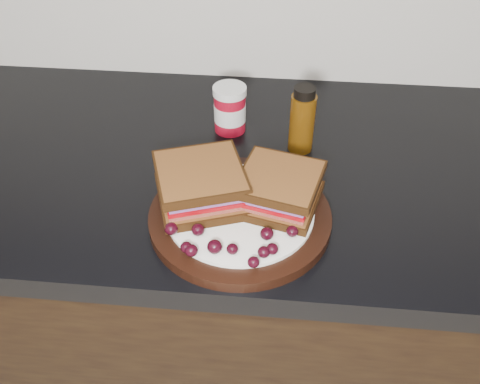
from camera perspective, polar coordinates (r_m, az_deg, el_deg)
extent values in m
cube|color=black|center=(1.33, -10.90, -12.35)|extent=(3.96, 0.58, 0.86)
cube|color=black|center=(1.01, -14.07, 3.21)|extent=(3.98, 0.60, 0.04)
cylinder|color=black|center=(0.82, 0.00, -2.68)|extent=(0.28, 0.28, 0.02)
ellipsoid|color=black|center=(0.78, -7.35, -3.90)|extent=(0.02, 0.02, 0.02)
ellipsoid|color=black|center=(0.77, -4.51, -4.04)|extent=(0.02, 0.02, 0.02)
ellipsoid|color=black|center=(0.75, -5.74, -5.89)|extent=(0.02, 0.02, 0.02)
ellipsoid|color=black|center=(0.74, -5.21, -6.23)|extent=(0.02, 0.02, 0.02)
ellipsoid|color=black|center=(0.75, -2.72, -5.85)|extent=(0.02, 0.02, 0.02)
ellipsoid|color=black|center=(0.74, -0.82, -6.10)|extent=(0.02, 0.02, 0.02)
ellipsoid|color=black|center=(0.73, 1.45, -7.49)|extent=(0.02, 0.02, 0.02)
ellipsoid|color=black|center=(0.74, 2.55, -6.42)|extent=(0.02, 0.02, 0.02)
ellipsoid|color=black|center=(0.75, 3.46, -6.09)|extent=(0.02, 0.02, 0.02)
ellipsoid|color=black|center=(0.76, 2.88, -4.47)|extent=(0.02, 0.02, 0.02)
ellipsoid|color=black|center=(0.77, 5.60, -4.19)|extent=(0.02, 0.02, 0.02)
ellipsoid|color=black|center=(0.79, 4.78, -2.98)|extent=(0.02, 0.02, 0.02)
ellipsoid|color=black|center=(0.80, 6.07, -2.64)|extent=(0.02, 0.02, 0.01)
ellipsoid|color=black|center=(0.83, 5.79, -0.56)|extent=(0.02, 0.02, 0.02)
ellipsoid|color=black|center=(0.83, 4.36, -0.45)|extent=(0.02, 0.02, 0.02)
ellipsoid|color=black|center=(0.82, 2.70, -0.70)|extent=(0.02, 0.02, 0.02)
ellipsoid|color=black|center=(0.85, -3.09, 1.16)|extent=(0.02, 0.02, 0.01)
ellipsoid|color=black|center=(0.84, -3.06, 0.30)|extent=(0.02, 0.02, 0.02)
ellipsoid|color=black|center=(0.84, -5.96, 0.14)|extent=(0.02, 0.02, 0.02)
ellipsoid|color=black|center=(0.82, -5.34, -0.63)|extent=(0.02, 0.02, 0.02)
ellipsoid|color=black|center=(0.79, -5.05, -2.63)|extent=(0.02, 0.02, 0.01)
ellipsoid|color=black|center=(0.83, -3.14, -0.08)|extent=(0.02, 0.02, 0.02)
ellipsoid|color=black|center=(0.83, -3.36, -0.34)|extent=(0.02, 0.02, 0.02)
ellipsoid|color=black|center=(0.83, -5.94, -0.12)|extent=(0.02, 0.02, 0.02)
cylinder|color=maroon|center=(1.00, -1.09, 8.85)|extent=(0.08, 0.08, 0.09)
cylinder|color=#492907|center=(0.95, 6.67, 7.73)|extent=(0.05, 0.05, 0.12)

